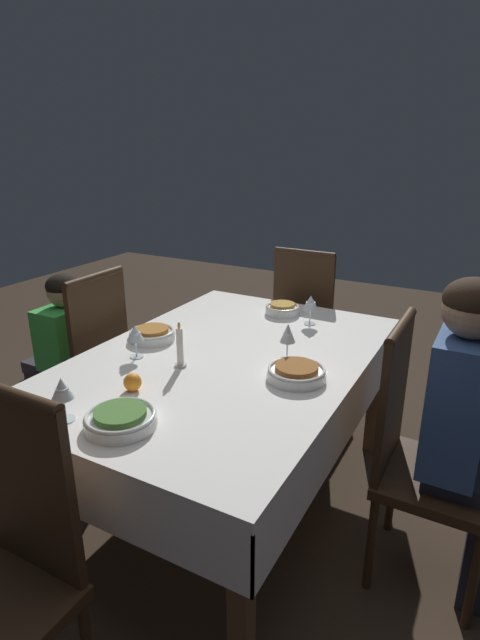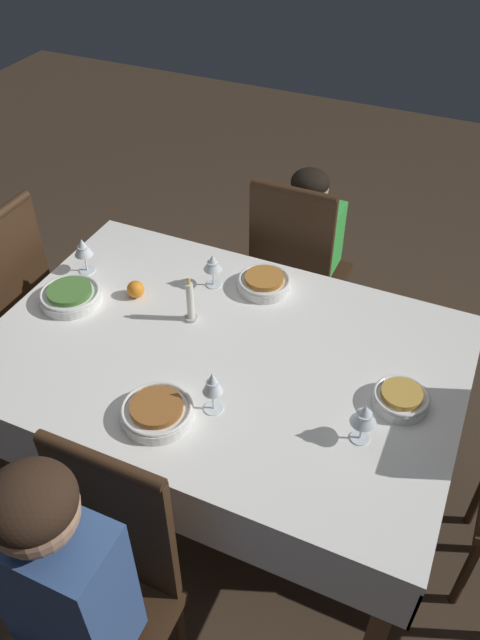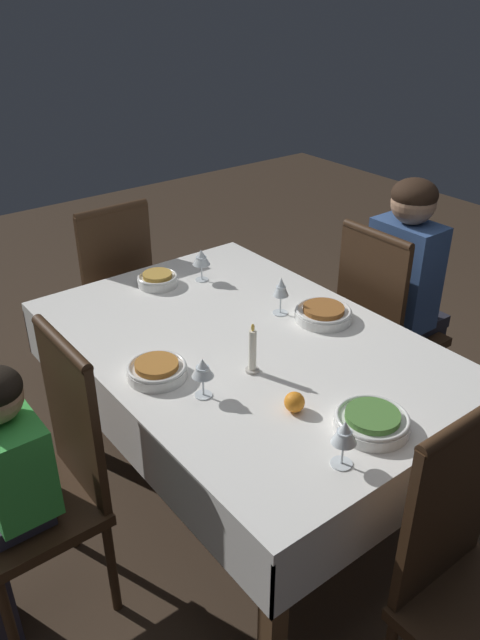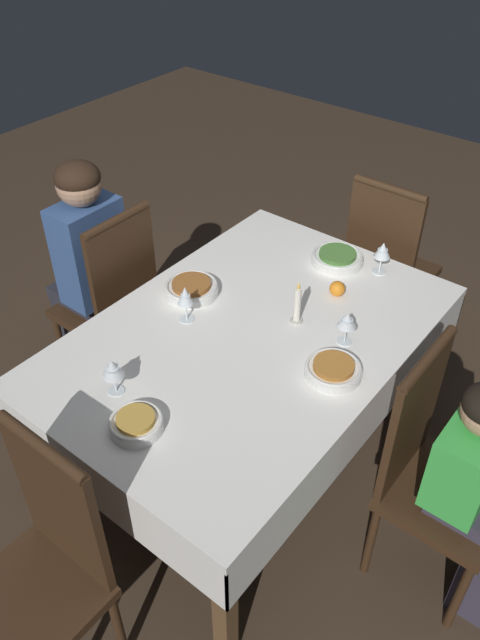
# 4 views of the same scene
# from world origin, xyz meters

# --- Properties ---
(ground_plane) EXTENTS (8.00, 8.00, 0.00)m
(ground_plane) POSITION_xyz_m (0.00, 0.00, 0.00)
(ground_plane) COLOR #3D2D21
(dining_table) EXTENTS (1.59, 1.08, 0.72)m
(dining_table) POSITION_xyz_m (0.00, 0.00, 0.65)
(dining_table) COLOR white
(dining_table) RESTS_ON ground_plane
(chair_north) EXTENTS (0.39, 0.39, 0.99)m
(chair_north) POSITION_xyz_m (-0.01, 0.78, 0.53)
(chair_north) COLOR #382314
(chair_north) RESTS_ON ground_plane
(chair_south) EXTENTS (0.39, 0.39, 0.99)m
(chair_south) POSITION_xyz_m (0.01, -0.78, 0.53)
(chair_south) COLOR #382314
(chair_south) RESTS_ON ground_plane
(chair_east) EXTENTS (0.39, 0.39, 0.99)m
(chair_east) POSITION_xyz_m (1.04, -0.07, 0.53)
(chair_east) COLOR #382314
(chair_east) RESTS_ON ground_plane
(person_adult_denim) EXTENTS (0.30, 0.34, 1.17)m
(person_adult_denim) POSITION_xyz_m (-0.01, 0.94, 0.66)
(person_adult_denim) COLOR #282833
(person_adult_denim) RESTS_ON ground_plane
(person_child_green) EXTENTS (0.30, 0.33, 0.96)m
(person_child_green) POSITION_xyz_m (0.01, -0.96, 0.53)
(person_child_green) COLOR #383342
(person_child_green) RESTS_ON ground_plane
(bowl_north) EXTENTS (0.22, 0.22, 0.06)m
(bowl_north) POSITION_xyz_m (0.05, 0.34, 0.75)
(bowl_north) COLOR white
(bowl_north) RESTS_ON dining_table
(wine_glass_north) EXTENTS (0.06, 0.06, 0.16)m
(wine_glass_north) POSITION_xyz_m (-0.09, 0.24, 0.84)
(wine_glass_north) COLOR white
(wine_glass_north) RESTS_ON dining_table
(bowl_south) EXTENTS (0.20, 0.20, 0.06)m
(bowl_south) POSITION_xyz_m (0.00, -0.37, 0.75)
(bowl_south) COLOR white
(bowl_south) RESTS_ON dining_table
(wine_glass_south) EXTENTS (0.07, 0.07, 0.14)m
(wine_glass_south) POSITION_xyz_m (0.18, -0.31, 0.83)
(wine_glass_south) COLOR white
(wine_glass_south) RESTS_ON dining_table
(bowl_east) EXTENTS (0.22, 0.22, 0.06)m
(bowl_east) POSITION_xyz_m (0.62, -0.01, 0.75)
(bowl_east) COLOR white
(bowl_east) RESTS_ON dining_table
(wine_glass_east) EXTENTS (0.07, 0.07, 0.15)m
(wine_glass_east) POSITION_xyz_m (0.67, -0.19, 0.83)
(wine_glass_east) COLOR white
(wine_glass_east) RESTS_ON dining_table
(bowl_west) EXTENTS (0.17, 0.17, 0.06)m
(bowl_west) POSITION_xyz_m (-0.60, -0.01, 0.75)
(bowl_west) COLOR white
(bowl_west) RESTS_ON dining_table
(wine_glass_west) EXTENTS (0.08, 0.08, 0.14)m
(wine_glass_west) POSITION_xyz_m (-0.53, 0.17, 0.83)
(wine_glass_west) COLOR white
(wine_glass_west) RESTS_ON dining_table
(candle_centerpiece) EXTENTS (0.05, 0.05, 0.18)m
(candle_centerpiece) POSITION_xyz_m (0.17, -0.10, 0.80)
(candle_centerpiece) COLOR beige
(candle_centerpiece) RESTS_ON dining_table
(orange_fruit) EXTENTS (0.06, 0.06, 0.06)m
(orange_fruit) POSITION_xyz_m (0.42, -0.14, 0.76)
(orange_fruit) COLOR orange
(orange_fruit) RESTS_ON dining_table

